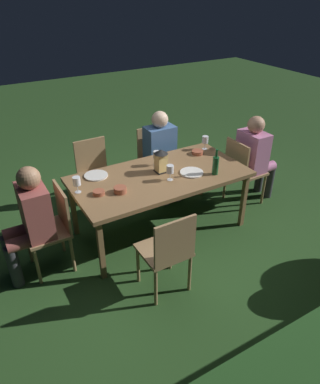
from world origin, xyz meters
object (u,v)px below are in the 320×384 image
(wine_glass_d, at_px, (77,182))
(wine_glass_a, at_px, (156,155))
(chair_side_right_b, at_px, (168,250))
(chair_head_near, at_px, (242,169))
(person_in_blue, at_px, (162,151))
(wine_glass_b, at_px, (170,170))
(lantern_centerpiece, at_px, (161,159))
(person_in_rust, at_px, (30,218))
(bowl_olives, at_px, (197,152))
(chair_head_far, at_px, (53,225))
(chair_side_left_a, at_px, (155,157))
(plate_b, at_px, (96,175))
(bowl_bread, at_px, (99,192))
(plate_a, at_px, (192,172))
(chair_side_left_b, at_px, (95,171))
(green_bottle_on_table, at_px, (216,165))
(bowl_salad, at_px, (120,190))
(wine_glass_c, at_px, (205,140))
(dining_table, at_px, (160,179))
(person_in_pink, at_px, (255,155))

(wine_glass_d, bearing_deg, wine_glass_a, -171.95)
(chair_side_right_b, relative_size, chair_head_near, 1.00)
(person_in_blue, height_order, wine_glass_b, person_in_blue)
(chair_side_right_b, relative_size, lantern_centerpiece, 3.28)
(lantern_centerpiece, bearing_deg, person_in_rust, 2.33)
(person_in_blue, distance_m, wine_glass_a, 0.60)
(chair_head_near, height_order, bowl_olives, chair_head_near)
(chair_head_far, relative_size, bowl_olives, 6.31)
(chair_head_far, bearing_deg, chair_side_left_a, -151.77)
(wine_glass_d, height_order, plate_b, wine_glass_d)
(person_in_blue, height_order, bowl_bread, person_in_blue)
(wine_glass_d, xyz_separation_m, plate_a, (-1.21, 0.23, -0.11))
(chair_side_left_b, relative_size, wine_glass_b, 5.15)
(lantern_centerpiece, distance_m, plate_b, 0.72)
(lantern_centerpiece, distance_m, plate_a, 0.36)
(wine_glass_d, bearing_deg, chair_head_far, 16.31)
(chair_side_left_a, distance_m, green_bottle_on_table, 1.21)
(green_bottle_on_table, bearing_deg, plate_b, -27.93)
(chair_head_far, height_order, person_in_blue, person_in_blue)
(chair_head_far, height_order, wine_glass_a, wine_glass_a)
(green_bottle_on_table, distance_m, bowl_salad, 1.07)
(wine_glass_c, height_order, bowl_bread, wine_glass_c)
(wine_glass_a, xyz_separation_m, plate_a, (-0.23, 0.37, -0.11))
(lantern_centerpiece, height_order, bowl_bread, lantern_centerpiece)
(bowl_salad, bearing_deg, chair_side_left_a, -133.76)
(person_in_blue, relative_size, wine_glass_d, 6.80)
(lantern_centerpiece, xyz_separation_m, wine_glass_c, (-0.78, -0.25, -0.03))
(chair_side_left_a, relative_size, wine_glass_a, 5.15)
(bowl_bread, bearing_deg, wine_glass_b, 172.87)
(dining_table, relative_size, plate_b, 7.50)
(person_in_pink, height_order, plate_a, person_in_pink)
(person_in_blue, height_order, wine_glass_a, person_in_blue)
(dining_table, xyz_separation_m, wine_glass_c, (-0.82, -0.31, 0.17))
(plate_a, distance_m, bowl_olives, 0.51)
(lantern_centerpiece, bearing_deg, dining_table, 51.89)
(wine_glass_a, bearing_deg, lantern_centerpiece, 76.47)
(person_in_rust, distance_m, plate_b, 0.85)
(chair_head_near, distance_m, bowl_bread, 1.94)
(chair_side_left_b, xyz_separation_m, chair_head_far, (0.77, 0.87, 0.00))
(chair_head_far, relative_size, person_in_blue, 0.76)
(bowl_olives, xyz_separation_m, bowl_bread, (1.39, 0.29, -0.00))
(chair_head_far, relative_size, green_bottle_on_table, 3.00)
(plate_b, bearing_deg, wine_glass_a, 172.61)
(chair_side_right_b, bearing_deg, wine_glass_b, -122.55)
(chair_head_near, xyz_separation_m, plate_a, (0.88, 0.14, 0.24))
(dining_table, bearing_deg, chair_side_left_b, -63.90)
(chair_side_right_b, distance_m, plate_a, 1.07)
(wine_glass_a, relative_size, wine_glass_d, 1.00)
(plate_b, xyz_separation_m, bowl_bread, (0.12, 0.37, 0.02))
(person_in_pink, bearing_deg, bowl_bread, 1.47)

